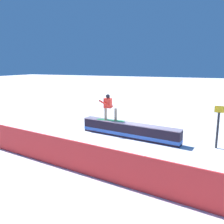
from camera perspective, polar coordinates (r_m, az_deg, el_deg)
ground_plane at (r=12.38m, az=4.05°, el=-6.03°), size 120.00×120.00×0.00m
grind_box at (r=12.28m, az=4.07°, el=-4.51°), size 5.42×1.37×0.75m
snowboarder at (r=12.61m, az=-0.82°, el=1.39°), size 1.54×0.46×1.40m
safety_fence at (r=8.25m, az=-6.77°, el=-11.05°), size 12.63×1.96×1.12m
trail_marker at (r=11.50m, az=24.05°, el=-3.03°), size 0.40×0.10×1.92m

